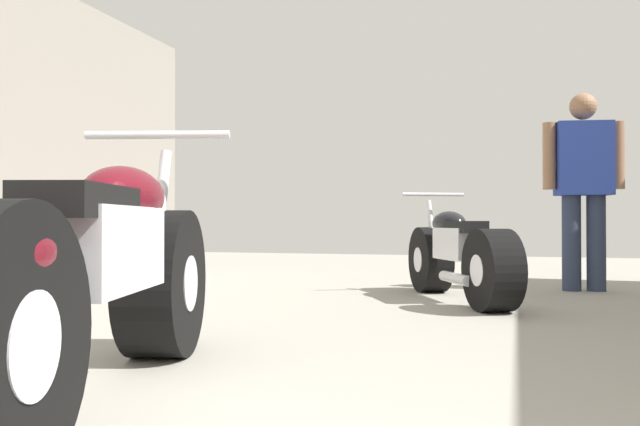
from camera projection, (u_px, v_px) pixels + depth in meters
The scene contains 4 objects.
ground_plane at pixel (366, 338), 3.38m from camera, with size 17.03×17.03×0.00m, color #9E998E.
motorcycle_maroon_cruiser at pixel (96, 281), 2.15m from camera, with size 0.87×2.12×0.99m.
motorcycle_black_naked at pixel (459, 256), 4.96m from camera, with size 1.00×1.72×0.84m.
mechanic_in_blue at pixel (583, 179), 5.70m from camera, with size 0.69×0.32×1.72m.
Camera 1 is at (0.75, 0.23, 0.60)m, focal length 36.95 mm.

